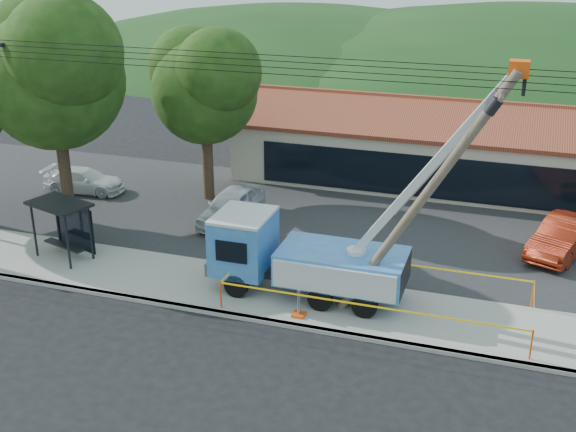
{
  "coord_description": "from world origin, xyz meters",
  "views": [
    {
      "loc": [
        7.9,
        -19.1,
        13.26
      ],
      "look_at": [
        -0.05,
        5.0,
        3.02
      ],
      "focal_mm": 45.0,
      "sensor_mm": 36.0,
      "label": 1
    }
  ],
  "objects_px": {
    "car_red": "(560,256)",
    "car_white": "(86,193)",
    "utility_truck": "(303,254)",
    "car_silver": "(232,223)",
    "bus_shelter": "(64,216)",
    "leaning_pole": "(430,190)"
  },
  "relations": [
    {
      "from": "utility_truck",
      "to": "car_white",
      "type": "height_order",
      "value": "utility_truck"
    },
    {
      "from": "bus_shelter",
      "to": "car_silver",
      "type": "distance_m",
      "value": 8.03
    },
    {
      "from": "car_white",
      "to": "utility_truck",
      "type": "bearing_deg",
      "value": -122.13
    },
    {
      "from": "bus_shelter",
      "to": "car_silver",
      "type": "bearing_deg",
      "value": 66.19
    },
    {
      "from": "leaning_pole",
      "to": "car_silver",
      "type": "height_order",
      "value": "leaning_pole"
    },
    {
      "from": "car_red",
      "to": "bus_shelter",
      "type": "bearing_deg",
      "value": -140.17
    },
    {
      "from": "utility_truck",
      "to": "car_silver",
      "type": "distance_m",
      "value": 8.18
    },
    {
      "from": "car_red",
      "to": "car_white",
      "type": "height_order",
      "value": "car_red"
    },
    {
      "from": "utility_truck",
      "to": "car_red",
      "type": "distance_m",
      "value": 11.91
    },
    {
      "from": "car_silver",
      "to": "car_red",
      "type": "relative_size",
      "value": 0.98
    },
    {
      "from": "utility_truck",
      "to": "bus_shelter",
      "type": "xyz_separation_m",
      "value": [
        -10.5,
        0.03,
        0.22
      ]
    },
    {
      "from": "leaning_pole",
      "to": "bus_shelter",
      "type": "bearing_deg",
      "value": 177.27
    },
    {
      "from": "utility_truck",
      "to": "car_white",
      "type": "relative_size",
      "value": 2.51
    },
    {
      "from": "utility_truck",
      "to": "car_silver",
      "type": "bearing_deg",
      "value": 132.38
    },
    {
      "from": "utility_truck",
      "to": "car_white",
      "type": "distance_m",
      "value": 16.25
    },
    {
      "from": "bus_shelter",
      "to": "car_white",
      "type": "distance_m",
      "value": 8.51
    },
    {
      "from": "leaning_pole",
      "to": "car_red",
      "type": "distance_m",
      "value": 10.45
    },
    {
      "from": "leaning_pole",
      "to": "car_silver",
      "type": "relative_size",
      "value": 1.97
    },
    {
      "from": "car_red",
      "to": "car_white",
      "type": "relative_size",
      "value": 1.1
    },
    {
      "from": "car_red",
      "to": "leaning_pole",
      "type": "bearing_deg",
      "value": -102.01
    },
    {
      "from": "bus_shelter",
      "to": "car_red",
      "type": "height_order",
      "value": "bus_shelter"
    },
    {
      "from": "utility_truck",
      "to": "car_red",
      "type": "bearing_deg",
      "value": 36.3
    }
  ]
}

